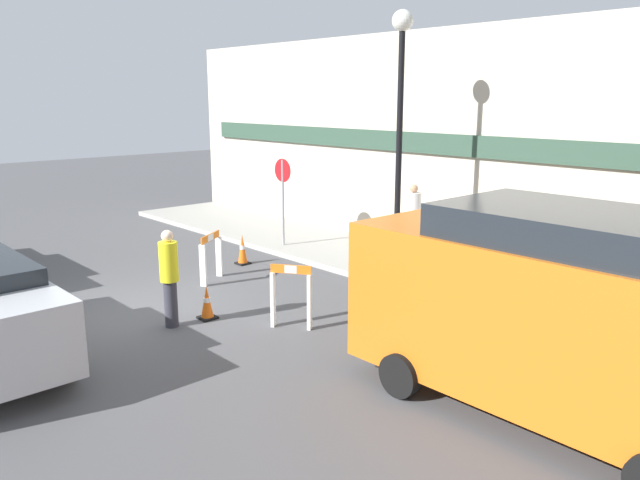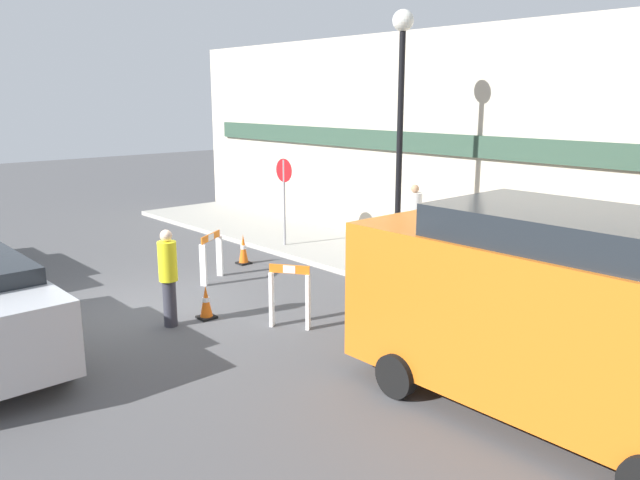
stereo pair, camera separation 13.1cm
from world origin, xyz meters
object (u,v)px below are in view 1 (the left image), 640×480
stop_sign (283,188)px  person_pedestrian (413,218)px  person_worker (169,275)px  work_van (560,307)px  streetlamp_post (400,109)px

stop_sign → person_pedestrian: 3.45m
person_worker → work_van: (5.99, 1.99, 0.49)m
person_worker → person_pedestrian: bearing=-0.4°
work_van → person_pedestrian: bearing=142.9°
person_worker → person_pedestrian: 6.49m
streetlamp_post → stop_sign: streetlamp_post is taller
person_pedestrian → work_van: bearing=118.8°
person_worker → person_pedestrian: (0.03, 6.48, 0.14)m
person_worker → stop_sign: bearing=31.1°
stop_sign → person_pedestrian: size_ratio=1.28×
person_pedestrian → work_van: (5.96, -4.50, 0.35)m
stop_sign → person_worker: bearing=119.9°
person_worker → work_van: bearing=-71.7°
person_worker → streetlamp_post: bearing=-6.6°
stop_sign → person_worker: (3.01, -4.96, -0.71)m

